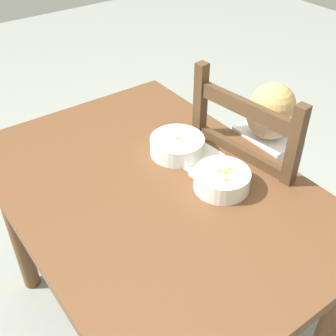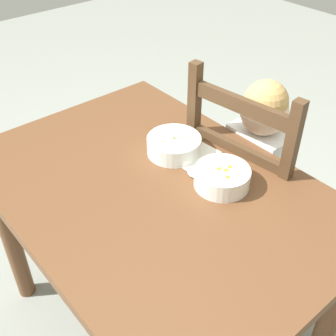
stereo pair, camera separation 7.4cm
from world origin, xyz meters
name	(u,v)px [view 1 (the left image)]	position (x,y,z in m)	size (l,w,h in m)	color
ground_plane	(157,326)	(0.00, 0.00, 0.00)	(8.00, 8.00, 0.00)	gray
dining_table	(154,214)	(0.00, 0.00, 0.64)	(1.18, 0.82, 0.77)	brown
dining_chair	(254,200)	(0.03, 0.46, 0.48)	(0.47, 0.47, 1.04)	#4A331F
child_figure	(257,167)	(0.02, 0.45, 0.64)	(0.32, 0.31, 0.97)	white
bowl_of_peas	(177,145)	(-0.09, 0.16, 0.80)	(0.18, 0.18, 0.06)	white
bowl_of_carrots	(222,179)	(0.13, 0.16, 0.80)	(0.17, 0.17, 0.06)	white
spoon	(196,179)	(0.06, 0.12, 0.77)	(0.14, 0.05, 0.01)	silver
paper_napkin	(190,152)	(-0.07, 0.20, 0.77)	(0.17, 0.16, 0.00)	white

